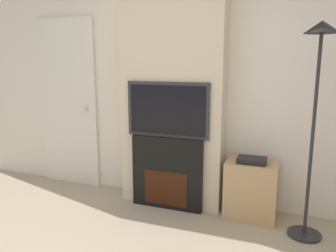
% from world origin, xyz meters
% --- Properties ---
extents(wall_back, '(6.00, 0.06, 2.70)m').
position_xyz_m(wall_back, '(0.00, 2.03, 1.35)').
color(wall_back, silver).
rests_on(wall_back, ground_plane).
extents(chimney_breast, '(1.12, 0.29, 2.70)m').
position_xyz_m(chimney_breast, '(0.00, 1.85, 1.35)').
color(chimney_breast, beige).
rests_on(chimney_breast, ground_plane).
extents(fireplace, '(0.78, 0.15, 0.78)m').
position_xyz_m(fireplace, '(0.00, 1.71, 0.39)').
color(fireplace, black).
rests_on(fireplace, ground_plane).
extents(television, '(0.89, 0.07, 0.58)m').
position_xyz_m(television, '(0.00, 1.71, 1.07)').
color(television, '#2D2D33').
rests_on(television, fireplace).
extents(floor_lamp, '(0.29, 0.29, 1.89)m').
position_xyz_m(floor_lamp, '(1.38, 1.57, 1.38)').
color(floor_lamp, '#262628').
rests_on(floor_lamp, ground_plane).
extents(media_stand, '(0.51, 0.36, 0.63)m').
position_xyz_m(media_stand, '(0.87, 1.78, 0.30)').
color(media_stand, tan).
rests_on(media_stand, ground_plane).
extents(entry_door, '(0.83, 0.09, 2.09)m').
position_xyz_m(entry_door, '(-1.45, 1.97, 1.04)').
color(entry_door, silver).
rests_on(entry_door, ground_plane).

